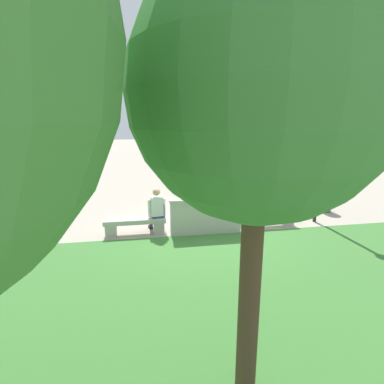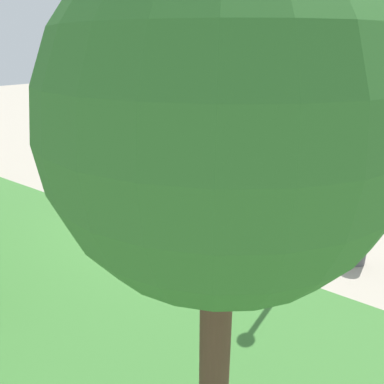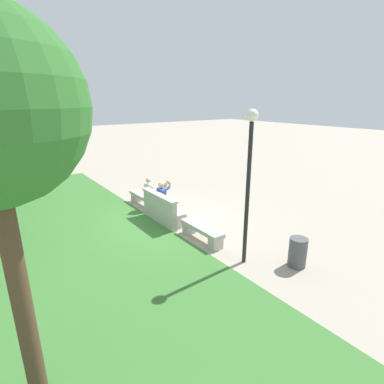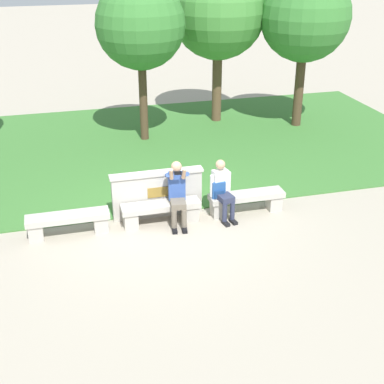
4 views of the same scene
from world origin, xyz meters
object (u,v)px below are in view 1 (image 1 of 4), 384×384
at_px(bench_mid, 135,224).
at_px(lamp_post, 323,139).
at_px(person_photographer, 191,205).
at_px(bench_main, 267,217).
at_px(trash_bin, 325,200).
at_px(person_distant, 156,209).
at_px(bench_near, 203,220).
at_px(tree_right_background, 260,94).
at_px(backpack, 159,211).

height_order(bench_mid, lamp_post, lamp_post).
xyz_separation_m(bench_mid, person_photographer, (-1.54, -0.08, 0.45)).
xyz_separation_m(bench_main, trash_bin, (-2.51, -1.05, 0.09)).
bearing_deg(person_distant, bench_near, 177.13).
relative_size(bench_mid, person_distant, 1.29).
bearing_deg(bench_near, person_photographer, -12.89).
distance_m(person_distant, lamp_post, 5.11).
bearing_deg(tree_right_background, person_distant, -81.95).
relative_size(person_distant, trash_bin, 1.68).
height_order(bench_mid, backpack, backpack).
relative_size(tree_right_background, trash_bin, 5.97).
bearing_deg(lamp_post, bench_mid, 1.37).
height_order(bench_near, bench_mid, same).
distance_m(person_distant, backpack, 0.11).
xyz_separation_m(bench_near, bench_mid, (1.87, 0.00, 0.00)).
bearing_deg(trash_bin, bench_main, 22.71).
distance_m(bench_main, trash_bin, 2.73).
relative_size(bench_mid, lamp_post, 0.43).
xyz_separation_m(bench_main, person_photographer, (2.21, -0.08, 0.45)).
bearing_deg(person_photographer, tree_right_background, 87.33).
xyz_separation_m(person_photographer, lamp_post, (-3.81, -0.05, 1.75)).
height_order(person_photographer, backpack, person_photographer).
height_order(bench_mid, tree_right_background, tree_right_background).
bearing_deg(bench_mid, bench_main, 180.00).
xyz_separation_m(person_distant, tree_right_background, (-0.72, 5.11, 2.57)).
distance_m(bench_mid, trash_bin, 6.35).
height_order(bench_near, backpack, backpack).
height_order(backpack, trash_bin, backpack).
xyz_separation_m(person_distant, lamp_post, (-4.78, -0.06, 1.81)).
relative_size(bench_mid, backpack, 3.81).
bearing_deg(bench_near, bench_main, 180.00).
xyz_separation_m(bench_near, lamp_post, (-3.48, -0.13, 2.20)).
xyz_separation_m(bench_main, tree_right_background, (2.45, 5.05, 2.96)).
bearing_deg(bench_near, tree_right_background, 83.50).
xyz_separation_m(bench_near, person_distant, (1.30, -0.07, 0.38)).
xyz_separation_m(person_photographer, trash_bin, (-4.72, -0.98, -0.36)).
relative_size(backpack, tree_right_background, 0.10).
distance_m(bench_mid, person_photographer, 1.60).
height_order(person_photographer, trash_bin, person_photographer).
bearing_deg(trash_bin, bench_near, 13.49).
height_order(bench_near, lamp_post, lamp_post).
bearing_deg(backpack, tree_right_background, 97.28).
distance_m(tree_right_background, trash_bin, 8.37).
bearing_deg(trash_bin, person_photographer, 11.67).
distance_m(bench_near, lamp_post, 4.11).
distance_m(bench_main, person_photographer, 2.25).
bearing_deg(bench_mid, bench_near, 180.00).
height_order(person_distant, tree_right_background, tree_right_background).
xyz_separation_m(bench_near, backpack, (1.22, -0.01, 0.34)).
bearing_deg(lamp_post, person_distant, 0.75).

